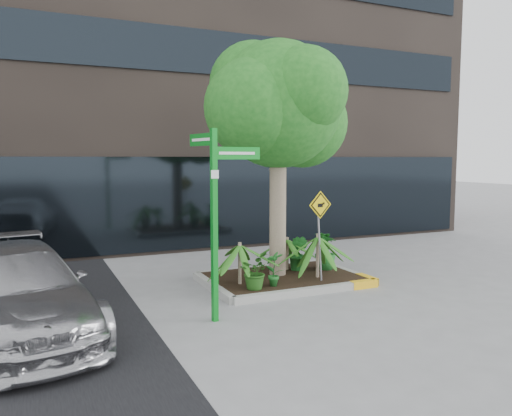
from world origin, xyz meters
name	(u,v)px	position (x,y,z in m)	size (l,w,h in m)	color
ground	(281,287)	(0.00, 0.00, 0.00)	(80.00, 80.00, 0.00)	gray
building	(184,20)	(0.50, 8.50, 7.50)	(18.00, 8.00, 15.00)	#2D2621
planter	(285,278)	(0.23, 0.27, 0.10)	(3.35, 2.36, 0.15)	#9E9E99
tree	(278,105)	(0.15, 0.49, 3.78)	(3.45, 3.06, 5.17)	gray
palm_front	(318,237)	(0.80, -0.12, 1.02)	(1.05, 1.05, 1.16)	gray
palm_left	(240,245)	(-0.92, 0.04, 0.94)	(0.95, 0.95, 1.05)	gray
palm_back	(287,239)	(0.54, 0.77, 0.84)	(0.84, 0.84, 0.93)	gray
parked_car	(17,291)	(-4.93, -0.83, 0.66)	(1.85, 4.55, 1.32)	#AEADB2
shrub_a	(254,271)	(-0.82, -0.43, 0.49)	(0.62, 0.62, 0.69)	#215317
shrub_b	(325,250)	(1.37, 0.46, 0.58)	(0.48, 0.48, 0.86)	#216F27
shrub_c	(274,268)	(-0.37, -0.39, 0.50)	(0.37, 0.37, 0.71)	#206925
shrub_d	(298,253)	(0.73, 0.60, 0.55)	(0.44, 0.44, 0.79)	#1C6122
street_sign_post	(216,203)	(-1.95, -1.43, 1.94)	(0.98, 0.92, 3.14)	#0B831E
cattle_sign	(320,220)	(0.70, -0.36, 1.40)	(0.57, 0.20, 1.85)	slate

